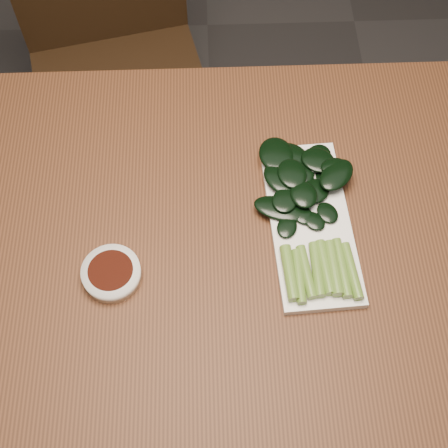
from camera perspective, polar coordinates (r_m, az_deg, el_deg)
ground at (r=1.74m, az=-0.50°, el=-13.61°), size 6.00×6.00×0.00m
table at (r=1.10m, az=-0.76°, el=-3.82°), size 1.40×0.80×0.75m
chair_far at (r=1.68m, az=-9.98°, el=14.82°), size 0.52×0.52×0.89m
sauce_bowl at (r=1.01m, az=-10.25°, el=-4.47°), size 0.09×0.09×0.03m
serving_plate at (r=1.06m, az=7.86°, el=0.09°), size 0.15×0.32×0.01m
gai_lan at (r=1.06m, az=7.46°, el=1.84°), size 0.19×0.32×0.03m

